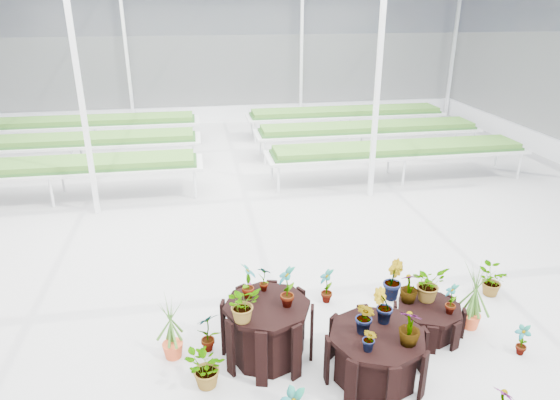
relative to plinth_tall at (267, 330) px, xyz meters
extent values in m
plane|color=gray|center=(0.12, 1.08, -0.38)|extent=(24.00, 24.00, 0.00)
cylinder|color=black|center=(0.00, 0.00, 0.00)|extent=(1.36, 1.36, 0.75)
cylinder|color=black|center=(1.20, -0.60, -0.07)|extent=(1.20, 1.20, 0.62)
cylinder|color=black|center=(2.20, 0.10, -0.18)|extent=(1.14, 1.14, 0.40)
imported|color=#3C6A24|center=(-0.20, 0.18, 0.62)|extent=(0.18, 0.26, 0.49)
imported|color=#3C6A24|center=(0.24, -0.06, 0.65)|extent=(0.23, 0.31, 0.54)
imported|color=#3C6A24|center=(0.01, 0.32, 0.55)|extent=(0.23, 0.21, 0.35)
imported|color=#3C6A24|center=(-0.31, -0.26, 0.59)|extent=(0.50, 0.48, 0.43)
imported|color=#3C6A24|center=(1.05, -0.57, 0.46)|extent=(0.27, 0.30, 0.44)
imported|color=#3C6A24|center=(1.47, -0.83, 0.46)|extent=(0.34, 0.34, 0.44)
imported|color=#3C6A24|center=(1.32, -0.39, 0.46)|extent=(0.28, 0.24, 0.45)
imported|color=#3C6A24|center=(1.00, -0.88, 0.40)|extent=(0.20, 0.21, 0.32)
imported|color=#3C6A24|center=(1.97, 0.28, 0.24)|extent=(0.25, 0.25, 0.44)
imported|color=#3C6A24|center=(2.39, -0.06, 0.24)|extent=(0.24, 0.28, 0.44)
imported|color=#3C6A24|center=(2.24, 0.28, 0.27)|extent=(0.57, 0.55, 0.50)
imported|color=#3C6A24|center=(-0.77, -0.44, -0.12)|extent=(0.54, 0.58, 0.52)
imported|color=#3C6A24|center=(-0.73, 0.23, -0.09)|extent=(0.36, 0.31, 0.57)
imported|color=#3C6A24|center=(3.17, -0.51, -0.16)|extent=(0.16, 0.23, 0.43)
imported|color=#3C6A24|center=(3.54, 0.82, -0.14)|extent=(0.55, 0.57, 0.48)
imported|color=#3C6A24|center=(2.04, 0.99, -0.07)|extent=(0.37, 0.41, 0.61)
imported|color=#3C6A24|center=(1.04, 1.05, -0.10)|extent=(0.24, 0.32, 0.55)
imported|color=#3C6A24|center=(-0.13, 0.68, -0.08)|extent=(0.45, 0.45, 0.60)
camera|label=1|loc=(-0.70, -5.09, 3.82)|focal=32.00mm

